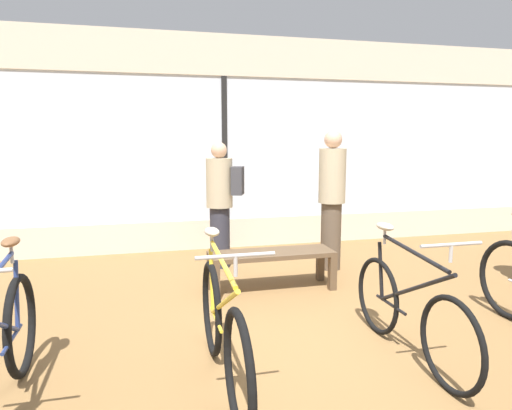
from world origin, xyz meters
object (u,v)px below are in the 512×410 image
at_px(bicycle_left, 222,329).
at_px(customer_near_rack, 332,197).
at_px(bicycle_far_left, 0,353).
at_px(bicycle_right, 408,310).
at_px(customer_by_window, 221,201).
at_px(display_bench, 272,258).

bearing_deg(bicycle_left, customer_near_rack, 52.90).
bearing_deg(bicycle_left, bicycle_far_left, 179.73).
height_order(bicycle_left, bicycle_right, bicycle_left).
relative_size(bicycle_far_left, bicycle_right, 1.07).
bearing_deg(bicycle_left, bicycle_right, 2.09).
xyz_separation_m(bicycle_left, bicycle_right, (1.46, 0.05, -0.02)).
bearing_deg(customer_near_rack, bicycle_left, -127.10).
distance_m(bicycle_right, customer_by_window, 3.04).
height_order(bicycle_left, customer_by_window, customer_by_window).
distance_m(bicycle_far_left, display_bench, 2.91).
bearing_deg(bicycle_right, customer_by_window, 108.84).
bearing_deg(display_bench, bicycle_right, -72.07).
height_order(bicycle_left, display_bench, bicycle_left).
bearing_deg(bicycle_right, customer_near_rack, 80.68).
height_order(customer_near_rack, customer_by_window, customer_near_rack).
relative_size(bicycle_right, customer_by_window, 1.00).
relative_size(display_bench, customer_near_rack, 0.78).
distance_m(bicycle_left, bicycle_right, 1.46).
bearing_deg(customer_near_rack, bicycle_right, -99.32).
bearing_deg(bicycle_right, bicycle_far_left, -179.06).
relative_size(bicycle_right, customer_near_rack, 0.92).
xyz_separation_m(bicycle_left, customer_by_window, (0.50, 2.89, 0.48)).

